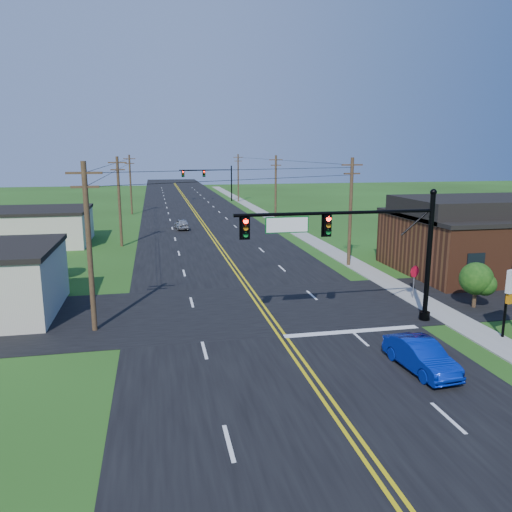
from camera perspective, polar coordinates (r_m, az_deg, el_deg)
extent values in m
plane|color=#224212|center=(20.13, 7.79, -16.29)|extent=(260.00, 260.00, 0.00)
cube|color=black|center=(67.64, -6.28, 3.76)|extent=(16.00, 220.00, 0.04)
cube|color=black|center=(30.82, 0.41, -5.98)|extent=(70.00, 10.00, 0.04)
cube|color=gray|center=(59.82, 4.71, 2.75)|extent=(2.00, 160.00, 0.08)
cylinder|color=black|center=(29.42, 19.13, -0.30)|extent=(0.28, 0.28, 7.20)
cylinder|color=black|center=(30.27, 18.70, -6.51)|extent=(0.60, 0.60, 0.50)
sphere|color=black|center=(28.92, 19.62, 6.89)|extent=(0.36, 0.36, 0.36)
cylinder|color=black|center=(26.61, 9.23, 4.88)|extent=(11.00, 0.18, 0.18)
cube|color=#045318|center=(25.85, 3.57, 3.58)|extent=(2.30, 0.06, 0.85)
cylinder|color=black|center=(98.01, -2.82, 8.41)|extent=(0.28, 0.28, 7.20)
cylinder|color=black|center=(98.27, -2.80, 6.46)|extent=(0.60, 0.60, 0.50)
sphere|color=black|center=(97.86, -2.84, 10.57)|extent=(0.36, 0.36, 0.36)
cylinder|color=black|center=(97.26, -5.79, 9.75)|extent=(10.00, 0.18, 0.18)
cube|color=#045318|center=(97.01, -7.69, 9.38)|extent=(2.30, 0.06, 0.85)
cube|color=#5C2D1A|center=(44.01, 25.02, 1.24)|extent=(14.00, 11.00, 4.40)
cube|color=black|center=(43.69, 25.29, 4.26)|extent=(14.20, 11.20, 0.30)
cube|color=beige|center=(56.73, -24.62, 2.91)|extent=(12.00, 9.00, 3.40)
cube|color=black|center=(56.51, -24.78, 4.76)|extent=(12.20, 9.20, 0.30)
cylinder|color=#39271A|center=(27.37, -18.51, 0.79)|extent=(0.28, 0.28, 9.00)
cube|color=#39271A|center=(26.94, -19.06, 8.96)|extent=(1.80, 0.12, 0.12)
cube|color=#39271A|center=(26.97, -18.96, 7.48)|extent=(1.40, 0.12, 0.12)
cylinder|color=#39271A|center=(52.05, -15.34, 5.96)|extent=(0.28, 0.28, 9.00)
cube|color=#39271A|center=(51.82, -15.58, 10.25)|extent=(1.80, 0.12, 0.12)
cube|color=#39271A|center=(51.84, -15.53, 9.48)|extent=(1.40, 0.12, 0.12)
cylinder|color=#39271A|center=(78.93, -14.14, 7.89)|extent=(0.28, 0.28, 9.00)
cube|color=#39271A|center=(78.78, -14.28, 10.72)|extent=(1.80, 0.12, 0.12)
cube|color=#39271A|center=(78.79, -14.26, 10.21)|extent=(1.40, 0.12, 0.12)
cylinder|color=#39271A|center=(42.12, 10.74, 4.88)|extent=(0.28, 0.28, 9.00)
cube|color=#39271A|center=(41.84, 10.94, 10.19)|extent=(1.80, 0.12, 0.12)
cube|color=#39271A|center=(41.87, 10.91, 9.23)|extent=(1.40, 0.12, 0.12)
cylinder|color=#39271A|center=(66.80, 2.26, 7.58)|extent=(0.28, 0.28, 9.00)
cube|color=#39271A|center=(66.63, 2.29, 10.93)|extent=(1.80, 0.12, 0.12)
cube|color=#39271A|center=(66.64, 2.29, 10.33)|extent=(1.40, 0.12, 0.12)
cylinder|color=#39271A|center=(96.15, -2.05, 8.88)|extent=(0.28, 0.28, 9.00)
cube|color=#39271A|center=(96.03, -2.06, 11.21)|extent=(1.80, 0.12, 0.12)
cube|color=#39271A|center=(96.04, -2.06, 10.79)|extent=(1.40, 0.12, 0.12)
cylinder|color=#39271A|center=(48.82, 15.56, 1.34)|extent=(0.24, 0.24, 1.85)
sphere|color=#133D0E|center=(48.56, 15.67, 3.29)|extent=(3.00, 3.00, 3.00)
cylinder|color=#39271A|center=(33.58, 23.69, -4.36)|extent=(0.24, 0.24, 1.32)
sphere|color=#133D0E|center=(33.29, 23.86, -2.38)|extent=(2.00, 2.00, 2.00)
cylinder|color=#39271A|center=(40.44, -22.54, -1.48)|extent=(0.24, 0.24, 1.54)
sphere|color=#133D0E|center=(40.16, -22.70, 0.47)|extent=(2.40, 2.40, 2.40)
imported|color=#07219D|center=(23.37, 18.33, -10.84)|extent=(1.80, 4.25, 1.36)
imported|color=#9D9EA1|center=(62.40, -8.49, 3.60)|extent=(1.90, 3.91, 1.29)
cylinder|color=slate|center=(34.08, 17.57, -3.00)|extent=(0.09, 0.09, 2.10)
cylinder|color=red|center=(33.87, 17.68, -1.70)|extent=(0.76, 0.32, 0.80)
cylinder|color=black|center=(28.54, 26.64, -5.03)|extent=(0.18, 0.18, 3.58)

